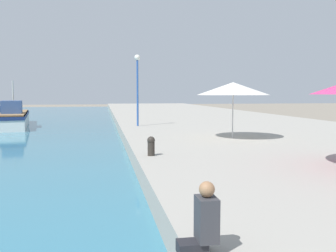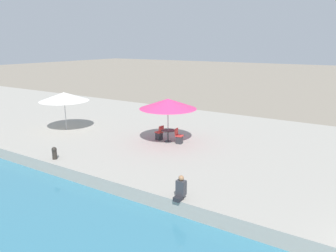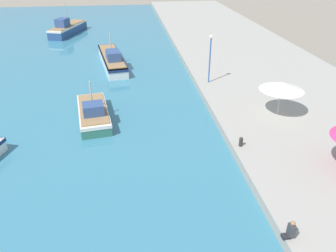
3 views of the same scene
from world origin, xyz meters
name	(u,v)px [view 1 (image 1 of 3)]	position (x,y,z in m)	size (l,w,h in m)	color
quay_promenade	(202,120)	(8.00, 37.00, 0.33)	(16.00, 90.00, 0.65)	#A39E93
fishing_boat_far	(14,117)	(-8.29, 35.80, 0.79)	(3.75, 10.94, 3.77)	silver
cafe_umbrella_white	(233,89)	(4.92, 20.02, 2.97)	(3.36, 3.36, 2.61)	#B7B7B7
person_at_quay	(203,222)	(0.22, 8.00, 1.07)	(0.52, 0.36, 0.95)	#232328
mooring_bollard	(151,145)	(0.53, 15.77, 1.00)	(0.26, 0.26, 0.65)	#2D2823
lamppost	(137,78)	(1.16, 27.43, 3.75)	(0.36, 0.36, 4.56)	#28519E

